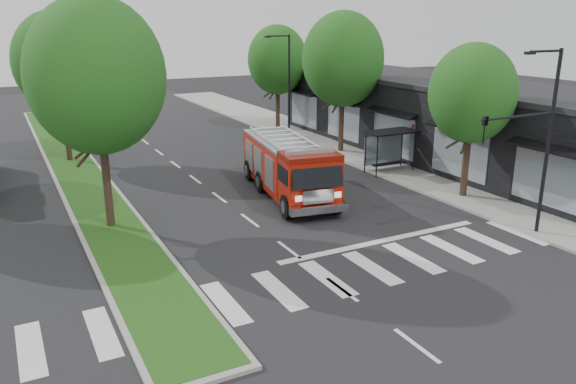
# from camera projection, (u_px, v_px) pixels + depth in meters

# --- Properties ---
(ground) EXTENTS (140.00, 140.00, 0.00)m
(ground) POSITION_uv_depth(u_px,v_px,m) (289.00, 250.00, 23.12)
(ground) COLOR black
(ground) RESTS_ON ground
(sidewalk_right) EXTENTS (5.00, 80.00, 0.15)m
(sidewalk_right) POSITION_uv_depth(u_px,v_px,m) (386.00, 162.00, 37.10)
(sidewalk_right) COLOR gray
(sidewalk_right) RESTS_ON ground
(median) EXTENTS (3.00, 50.00, 0.15)m
(median) POSITION_uv_depth(u_px,v_px,m) (74.00, 167.00, 35.68)
(median) COLOR gray
(median) RESTS_ON ground
(storefront_row) EXTENTS (8.00, 30.00, 5.00)m
(storefront_row) POSITION_uv_depth(u_px,v_px,m) (441.00, 120.00, 38.37)
(storefront_row) COLOR black
(storefront_row) RESTS_ON ground
(bus_shelter) EXTENTS (3.20, 1.60, 2.61)m
(bus_shelter) POSITION_uv_depth(u_px,v_px,m) (389.00, 140.00, 34.37)
(bus_shelter) COLOR black
(bus_shelter) RESTS_ON ground
(tree_right_near) EXTENTS (4.40, 4.40, 8.05)m
(tree_right_near) POSITION_uv_depth(u_px,v_px,m) (472.00, 94.00, 28.28)
(tree_right_near) COLOR black
(tree_right_near) RESTS_ON ground
(tree_right_mid) EXTENTS (5.60, 5.60, 9.72)m
(tree_right_mid) POSITION_uv_depth(u_px,v_px,m) (343.00, 59.00, 38.15)
(tree_right_mid) COLOR black
(tree_right_mid) RESTS_ON ground
(tree_right_far) EXTENTS (5.00, 5.00, 8.73)m
(tree_right_far) POSITION_uv_depth(u_px,v_px,m) (277.00, 60.00, 46.81)
(tree_right_far) COLOR black
(tree_right_far) RESTS_ON ground
(tree_median_near) EXTENTS (5.80, 5.80, 10.16)m
(tree_median_near) POSITION_uv_depth(u_px,v_px,m) (96.00, 76.00, 23.53)
(tree_median_near) COLOR black
(tree_median_near) RESTS_ON ground
(tree_median_far) EXTENTS (5.60, 5.60, 9.72)m
(tree_median_far) POSITION_uv_depth(u_px,v_px,m) (59.00, 62.00, 35.48)
(tree_median_far) COLOR black
(tree_median_far) RESTS_ON ground
(streetlight_right_near) EXTENTS (4.08, 0.22, 8.00)m
(streetlight_right_near) POSITION_uv_depth(u_px,v_px,m) (536.00, 132.00, 23.03)
(streetlight_right_near) COLOR black
(streetlight_right_near) RESTS_ON ground
(streetlight_right_far) EXTENTS (2.11, 0.20, 8.00)m
(streetlight_right_far) POSITION_uv_depth(u_px,v_px,m) (287.00, 82.00, 43.31)
(streetlight_right_far) COLOR black
(streetlight_right_far) RESTS_ON ground
(fire_engine) EXTENTS (4.25, 9.64, 3.23)m
(fire_engine) POSITION_uv_depth(u_px,v_px,m) (288.00, 167.00, 29.91)
(fire_engine) COLOR #650E05
(fire_engine) RESTS_ON ground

